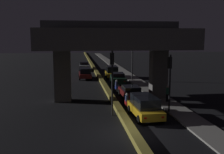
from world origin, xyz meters
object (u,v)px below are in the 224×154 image
motorcycle_blue_filtering_mid (117,87)px  car_dark_red_lead_oncoming (85,73)px  car_silver_second_oncoming (84,66)px  car_taxi_yellow_fourth (112,72)px  car_dark_green_third (118,78)px  pedestrian_on_sidewalk (167,94)px  street_lamp (130,48)px  car_dark_red_second (131,92)px  motorcycle_red_filtering_near (127,102)px  traffic_light_right_of_median (170,73)px  car_taxi_yellow_lead (145,106)px  traffic_light_left_of_median (112,71)px

motorcycle_blue_filtering_mid → car_dark_red_lead_oncoming: bearing=14.6°
car_silver_second_oncoming → car_taxi_yellow_fourth: bearing=22.5°
car_dark_green_third → car_dark_red_lead_oncoming: car_dark_red_lead_oncoming is taller
pedestrian_on_sidewalk → car_taxi_yellow_fourth: bearing=100.4°
street_lamp → car_dark_green_third: 5.13m
car_dark_red_second → car_dark_green_third: (0.05, 8.84, 0.10)m
pedestrian_on_sidewalk → car_dark_green_third: bearing=105.5°
motorcycle_red_filtering_near → car_dark_red_lead_oncoming: bearing=10.3°
car_taxi_yellow_fourth → motorcycle_red_filtering_near: size_ratio=2.30×
car_dark_red_second → car_dark_red_lead_oncoming: size_ratio=0.99×
motorcycle_blue_filtering_mid → street_lamp: bearing=-24.7°
traffic_light_right_of_median → motorcycle_red_filtering_near: (-3.22, 1.90, -2.76)m
traffic_light_right_of_median → car_taxi_yellow_lead: (-2.33, -1.00, -2.43)m
car_taxi_yellow_fourth → street_lamp: bearing=-146.3°
car_dark_red_second → pedestrian_on_sidewalk: bearing=-127.9°
car_dark_red_lead_oncoming → car_taxi_yellow_lead: bearing=10.2°
car_dark_red_second → motorcycle_red_filtering_near: 3.97m
traffic_light_right_of_median → car_dark_red_second: size_ratio=1.11×
car_taxi_yellow_fourth → car_dark_red_lead_oncoming: 4.32m
traffic_light_right_of_median → street_lamp: (0.17, 16.88, 1.46)m
traffic_light_left_of_median → car_silver_second_oncoming: traffic_light_left_of_median is taller
traffic_light_left_of_median → car_dark_green_third: size_ratio=1.09×
car_taxi_yellow_fourth → motorcycle_blue_filtering_mid: (-0.99, -11.33, -0.36)m
car_dark_red_second → pedestrian_on_sidewalk: pedestrian_on_sidewalk is taller
traffic_light_right_of_median → car_silver_second_oncoming: traffic_light_right_of_median is taller
traffic_light_left_of_median → street_lamp: 17.64m
car_dark_green_third → car_taxi_yellow_fourth: car_taxi_yellow_fourth is taller
traffic_light_left_of_median → car_taxi_yellow_fourth: bearing=82.3°
street_lamp → motorcycle_blue_filtering_mid: size_ratio=4.58×
car_silver_second_oncoming → pedestrian_on_sidewalk: (7.18, -27.68, 0.10)m
car_dark_red_lead_oncoming → car_silver_second_oncoming: size_ratio=0.93×
traffic_light_right_of_median → pedestrian_on_sidewalk: traffic_light_right_of_median is taller
pedestrian_on_sidewalk → car_dark_red_lead_oncoming: bearing=114.2°
motorcycle_blue_filtering_mid → traffic_light_right_of_median: bearing=-163.7°
car_dark_red_second → motorcycle_blue_filtering_mid: 3.52m
traffic_light_left_of_median → traffic_light_right_of_median: (4.81, 0.00, -0.25)m
traffic_light_right_of_median → motorcycle_blue_filtering_mid: bearing=108.6°
car_dark_red_lead_oncoming → motorcycle_red_filtering_near: bearing=9.2°
traffic_light_left_of_median → motorcycle_red_filtering_near: size_ratio=2.77×
street_lamp → car_taxi_yellow_fourth: 5.66m
traffic_light_left_of_median → traffic_light_right_of_median: traffic_light_left_of_median is taller
traffic_light_left_of_median → car_dark_green_third: bearing=79.2°
car_taxi_yellow_fourth → traffic_light_right_of_median: bearing=-172.9°
motorcycle_red_filtering_near → motorcycle_blue_filtering_mid: size_ratio=1.07×
car_dark_green_third → car_taxi_yellow_fourth: size_ratio=1.11×
street_lamp → car_dark_red_lead_oncoming: 8.18m
motorcycle_red_filtering_near → motorcycle_blue_filtering_mid: motorcycle_blue_filtering_mid is taller
car_dark_red_lead_oncoming → pedestrian_on_sidewalk: 18.14m
traffic_light_left_of_median → street_lamp: street_lamp is taller
street_lamp → car_taxi_yellow_fourth: street_lamp is taller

